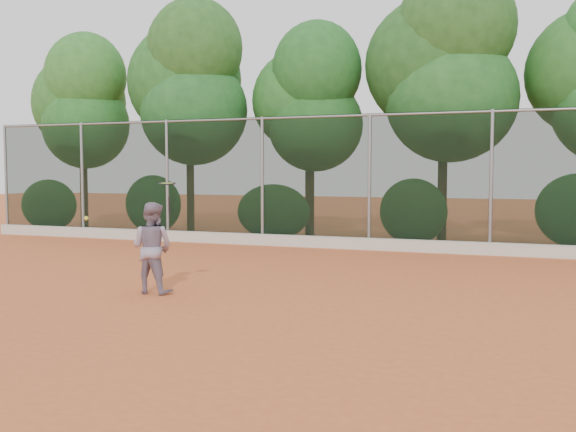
% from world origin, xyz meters
% --- Properties ---
extents(ground, '(80.00, 80.00, 0.00)m').
position_xyz_m(ground, '(0.00, 0.00, 0.00)').
color(ground, '#C95D2F').
rests_on(ground, ground).
extents(concrete_curb, '(24.00, 0.20, 0.30)m').
position_xyz_m(concrete_curb, '(0.00, 6.82, 0.15)').
color(concrete_curb, beige).
rests_on(concrete_curb, ground).
extents(tennis_player, '(0.73, 0.57, 1.51)m').
position_xyz_m(tennis_player, '(-1.96, -0.18, 0.75)').
color(tennis_player, gray).
rests_on(tennis_player, ground).
extents(chainlink_fence, '(24.09, 0.09, 3.50)m').
position_xyz_m(chainlink_fence, '(-0.00, 7.00, 1.86)').
color(chainlink_fence, black).
rests_on(chainlink_fence, ground).
extents(foliage_backdrop, '(23.70, 3.63, 7.55)m').
position_xyz_m(foliage_backdrop, '(-0.55, 8.98, 4.40)').
color(foliage_backdrop, '#452D1A').
rests_on(foliage_backdrop, ground).
extents(tennis_racket, '(0.36, 0.36, 0.51)m').
position_xyz_m(tennis_racket, '(-1.55, -0.35, 1.78)').
color(tennis_racket, black).
rests_on(tennis_racket, ground).
extents(tennis_ball_in_flight, '(0.07, 0.07, 0.07)m').
position_xyz_m(tennis_ball_in_flight, '(-2.85, -0.70, 1.26)').
color(tennis_ball_in_flight, yellow).
rests_on(tennis_ball_in_flight, ground).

